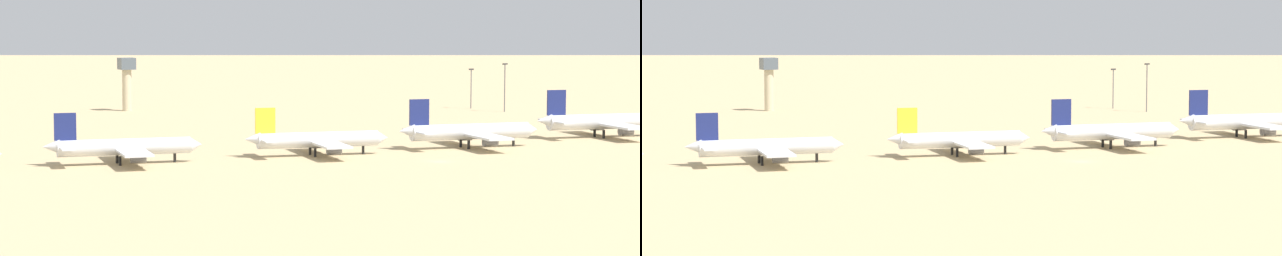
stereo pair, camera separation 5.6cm
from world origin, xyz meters
TOP-DOWN VIEW (x-y plane):
  - ground at (0.00, 0.00)m, footprint 4000.00×4000.00m
  - parked_jet_navy_1 at (-65.44, 26.49)m, footprint 35.42×30.11m
  - parked_jet_yellow_2 at (-19.73, 22.37)m, footprint 34.96×29.80m
  - parked_jet_navy_3 at (21.68, 21.24)m, footprint 37.62×31.95m
  - parked_jet_navy_4 at (68.67, 27.77)m, footprint 39.45×33.62m
  - control_tower at (-18.53, 173.39)m, footprint 5.20×5.20m
  - light_pole_west at (95.32, 113.02)m, footprint 1.80×0.50m
  - light_pole_mid at (93.00, 130.24)m, footprint 1.80×0.50m

SIDE VIEW (x-z plane):
  - ground at x=0.00m, z-range 0.00..0.00m
  - parked_jet_yellow_2 at x=-19.73m, z-range -1.99..9.58m
  - parked_jet_navy_1 at x=-65.44m, z-range -2.02..9.69m
  - parked_jet_navy_3 at x=21.68m, z-range -2.14..10.29m
  - parked_jet_navy_4 at x=68.67m, z-range -2.25..10.81m
  - light_pole_mid at x=93.00m, z-range 1.18..15.24m
  - light_pole_west at x=95.32m, z-range 1.22..17.72m
  - control_tower at x=-18.53m, z-range 1.88..20.07m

